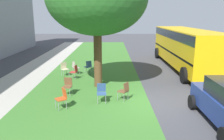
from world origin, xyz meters
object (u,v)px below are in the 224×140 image
at_px(chair_3, 64,68).
at_px(chair_5, 75,67).
at_px(chair_7, 88,66).
at_px(chair_2, 124,90).
at_px(chair_4, 62,97).
at_px(chair_6, 74,71).
at_px(chair_1, 102,92).
at_px(school_bus, 186,45).
at_px(chair_0, 68,85).

distance_m(chair_3, chair_5, 0.73).
bearing_deg(chair_7, chair_5, 107.31).
bearing_deg(chair_2, chair_4, 108.69).
xyz_separation_m(chair_6, chair_7, (1.41, -0.71, 0.00)).
bearing_deg(chair_3, chair_5, -63.64).
xyz_separation_m(chair_2, chair_3, (4.50, 3.70, 0.00)).
relative_size(chair_3, chair_5, 1.00).
xyz_separation_m(chair_3, chair_7, (0.59, -1.51, 0.00)).
xyz_separation_m(chair_2, chair_6, (3.68, 2.90, 0.00)).
bearing_deg(chair_4, chair_1, -67.37).
distance_m(chair_7, school_bus, 7.41).
bearing_deg(chair_0, chair_7, -7.67).
height_order(chair_0, chair_1, same).
bearing_deg(chair_0, chair_4, -176.77).
bearing_deg(chair_6, chair_7, -26.68).
xyz_separation_m(chair_0, chair_1, (-1.00, -1.73, 0.00)).
relative_size(chair_2, chair_7, 1.00).
relative_size(chair_3, chair_6, 1.00).
bearing_deg(chair_0, chair_2, -105.66).
relative_size(chair_0, chair_7, 1.00).
xyz_separation_m(chair_3, chair_5, (0.33, -0.66, 0.00)).
relative_size(chair_0, school_bus, 0.08).
bearing_deg(chair_6, chair_1, -154.53).
bearing_deg(chair_6, school_bus, -68.44).
bearing_deg(chair_3, chair_4, -169.30).
height_order(chair_1, chair_7, same).
relative_size(chair_4, school_bus, 0.08).
bearing_deg(chair_5, chair_1, -158.39).
relative_size(chair_1, chair_3, 1.00).
xyz_separation_m(chair_0, chair_3, (3.72, 0.93, 0.00)).
height_order(chair_2, chair_5, same).
bearing_deg(chair_0, chair_6, 2.54).
relative_size(chair_5, chair_7, 1.00).
relative_size(chair_2, chair_3, 1.00).
relative_size(chair_0, chair_3, 1.00).
distance_m(chair_4, chair_6, 4.59).
bearing_deg(chair_5, chair_6, -172.97).
height_order(chair_0, chair_3, same).
relative_size(chair_1, chair_7, 1.00).
bearing_deg(chair_0, chair_3, 13.98).
distance_m(chair_4, chair_7, 6.01).
xyz_separation_m(chair_5, chair_6, (-1.15, -0.14, 0.00)).
bearing_deg(school_bus, chair_1, 139.53).
height_order(chair_3, chair_6, same).
bearing_deg(chair_7, chair_6, 153.32).
height_order(chair_3, chair_5, same).
height_order(chair_5, school_bus, school_bus).
relative_size(chair_0, chair_1, 1.00).
height_order(chair_3, school_bus, school_bus).
relative_size(chair_0, chair_6, 1.00).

